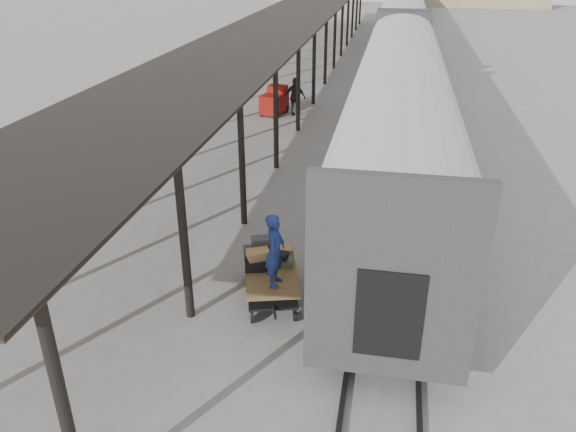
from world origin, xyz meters
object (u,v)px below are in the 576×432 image
Objects in this scene: luggage_tug at (275,102)px; pedestrian at (295,97)px; porter at (275,250)px; baggage_cart at (271,276)px.

luggage_tug is 0.91× the size of pedestrian.
luggage_tug is 1.01× the size of porter.
pedestrian reaches higher than luggage_tug.
luggage_tug is 1.19m from pedestrian.
baggage_cart is 16.85m from luggage_tug.
porter is at bearing -64.19° from luggage_tug.
luggage_tug is at bearing 6.50° from pedestrian.
pedestrian reaches higher than baggage_cart.
baggage_cart is at bearing -64.56° from luggage_tug.
porter reaches higher than baggage_cart.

